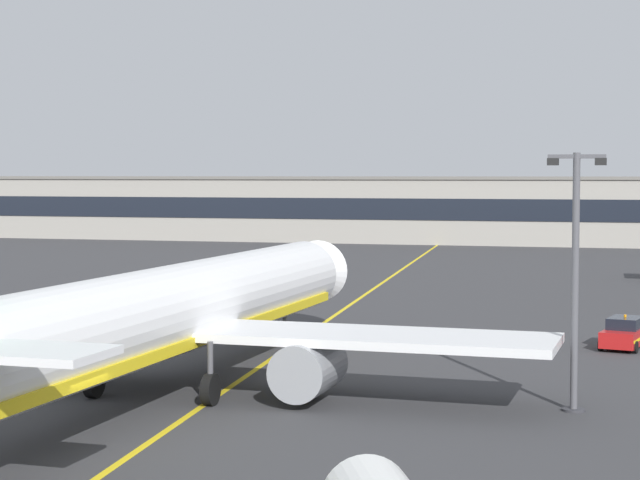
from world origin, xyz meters
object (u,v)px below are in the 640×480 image
at_px(apron_lamp_post, 575,275).
at_px(airliner_foreground, 170,314).
at_px(safety_cone_by_nose_gear, 310,333).
at_px(service_car_third, 625,334).

bearing_deg(apron_lamp_post, airliner_foreground, -177.19).
bearing_deg(apron_lamp_post, safety_cone_by_nose_gear, 132.99).
bearing_deg(airliner_foreground, apron_lamp_post, 2.81).
relative_size(apron_lamp_post, safety_cone_by_nose_gear, 18.30).
bearing_deg(apron_lamp_post, service_car_third, 83.73).
xyz_separation_m(airliner_foreground, safety_cone_by_nose_gear, (1.27, 17.23, -3.11)).
height_order(airliner_foreground, service_car_third, airliner_foreground).
height_order(apron_lamp_post, safety_cone_by_nose_gear, apron_lamp_post).
xyz_separation_m(apron_lamp_post, service_car_third, (1.88, 17.08, -4.55)).
relative_size(airliner_foreground, safety_cone_by_nose_gear, 75.44).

